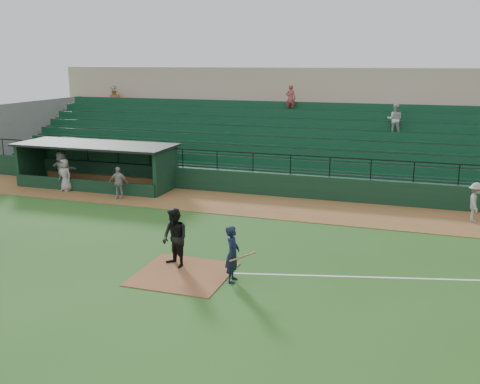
% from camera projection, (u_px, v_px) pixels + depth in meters
% --- Properties ---
extents(ground, '(90.00, 90.00, 0.00)m').
position_uv_depth(ground, '(195.00, 264.00, 18.58)').
color(ground, '#234F19').
rests_on(ground, ground).
extents(warning_track, '(40.00, 4.00, 0.03)m').
position_uv_depth(warning_track, '(259.00, 206.00, 25.96)').
color(warning_track, brown).
rests_on(warning_track, ground).
extents(home_plate_dirt, '(3.00, 3.00, 0.03)m').
position_uv_depth(home_plate_dirt, '(183.00, 274.00, 17.66)').
color(home_plate_dirt, brown).
rests_on(home_plate_dirt, ground).
extents(foul_line, '(17.49, 4.44, 0.01)m').
position_uv_depth(foul_line, '(439.00, 279.00, 17.26)').
color(foul_line, white).
rests_on(foul_line, ground).
extents(stadium_structure, '(38.00, 13.08, 6.40)m').
position_uv_depth(stadium_structure, '(298.00, 136.00, 33.21)').
color(stadium_structure, black).
rests_on(stadium_structure, ground).
extents(dugout, '(8.90, 3.20, 2.42)m').
position_uv_depth(dugout, '(101.00, 162.00, 30.04)').
color(dugout, black).
rests_on(dugout, ground).
extents(batter_at_plate, '(1.06, 0.73, 1.85)m').
position_uv_depth(batter_at_plate, '(233.00, 254.00, 16.89)').
color(batter_at_plate, black).
rests_on(batter_at_plate, ground).
extents(umpire, '(1.25, 1.17, 2.05)m').
position_uv_depth(umpire, '(175.00, 238.00, 18.08)').
color(umpire, black).
rests_on(umpire, ground).
extents(runner, '(0.69, 1.14, 1.73)m').
position_uv_depth(runner, '(475.00, 202.00, 23.15)').
color(runner, gray).
rests_on(runner, warning_track).
extents(dugout_player_a, '(1.03, 0.62, 1.63)m').
position_uv_depth(dugout_player_a, '(118.00, 183.00, 27.10)').
color(dugout_player_a, '#A39D98').
rests_on(dugout_player_a, warning_track).
extents(dugout_player_b, '(0.96, 0.75, 1.74)m').
position_uv_depth(dugout_player_b, '(65.00, 175.00, 28.66)').
color(dugout_player_b, '#9A9590').
rests_on(dugout_player_b, warning_track).
extents(dugout_player_c, '(1.92, 1.01, 1.98)m').
position_uv_depth(dugout_player_c, '(62.00, 169.00, 29.69)').
color(dugout_player_c, '#A49E99').
rests_on(dugout_player_c, warning_track).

